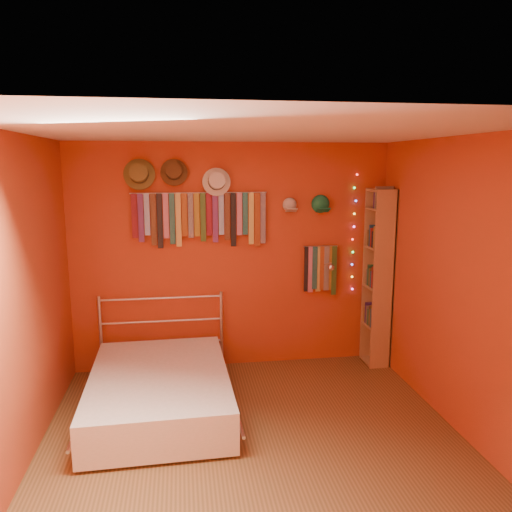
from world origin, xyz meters
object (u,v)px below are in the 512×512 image
tie_rack (201,216)px  bookshelf (381,277)px  reading_lamp (330,267)px  bed (160,390)px

tie_rack → bookshelf: size_ratio=0.72×
reading_lamp → bookshelf: bookshelf is taller
reading_lamp → bed: 2.22m
reading_lamp → bed: (-1.84, -0.79, -0.95)m
tie_rack → bookshelf: bearing=-4.4°
bookshelf → bed: size_ratio=1.08×
reading_lamp → bookshelf: 0.62m
reading_lamp → bed: reading_lamp is taller
bookshelf → bed: (-2.45, -0.81, -0.81)m
tie_rack → bed: size_ratio=0.78×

